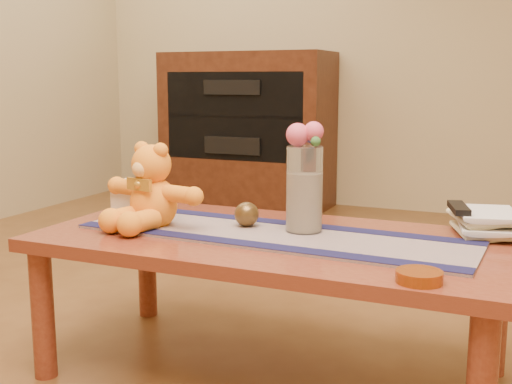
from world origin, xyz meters
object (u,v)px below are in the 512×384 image
at_px(glass_vase, 304,189).
at_px(bronze_ball, 247,214).
at_px(amber_dish, 419,277).
at_px(pillar_candle, 132,198).
at_px(book_bottom, 457,231).
at_px(tv_remote, 459,208).
at_px(teddy_bear, 153,186).

bearing_deg(glass_vase, bronze_ball, -176.51).
distance_m(bronze_ball, amber_dish, 0.68).
xyz_separation_m(pillar_candle, glass_vase, (0.60, 0.03, 0.07)).
distance_m(glass_vase, book_bottom, 0.48).
distance_m(bronze_ball, tv_remote, 0.65).
xyz_separation_m(pillar_candle, amber_dish, (1.01, -0.31, -0.06)).
bearing_deg(tv_remote, book_bottom, 90.00).
distance_m(teddy_bear, glass_vase, 0.48).
bearing_deg(teddy_bear, book_bottom, 29.47).
bearing_deg(bronze_ball, tv_remote, 15.82).
bearing_deg(book_bottom, amber_dish, -111.65).
xyz_separation_m(teddy_bear, amber_dish, (0.87, -0.24, -0.12)).
xyz_separation_m(teddy_bear, book_bottom, (0.90, 0.28, -0.12)).
relative_size(teddy_bear, tv_remote, 2.30).
height_order(book_bottom, amber_dish, amber_dish).
height_order(pillar_candle, tv_remote, pillar_candle).
height_order(pillar_candle, book_bottom, pillar_candle).
xyz_separation_m(teddy_bear, bronze_ball, (0.28, 0.09, -0.09)).
xyz_separation_m(teddy_bear, tv_remote, (0.90, 0.27, -0.05)).
xyz_separation_m(pillar_candle, bronze_ball, (0.42, 0.02, -0.02)).
relative_size(bronze_ball, amber_dish, 0.71).
bearing_deg(tv_remote, amber_dish, -109.01).
distance_m(book_bottom, tv_remote, 0.08).
bearing_deg(book_bottom, teddy_bear, 178.40).
height_order(glass_vase, amber_dish, glass_vase).
bearing_deg(bronze_ball, glass_vase, 3.49).
height_order(glass_vase, bronze_ball, glass_vase).
height_order(teddy_bear, book_bottom, teddy_bear).
height_order(bronze_ball, book_bottom, bronze_ball).
height_order(teddy_bear, pillar_candle, teddy_bear).
bearing_deg(book_bottom, tv_remote, -93.00).
relative_size(book_bottom, amber_dish, 2.03).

